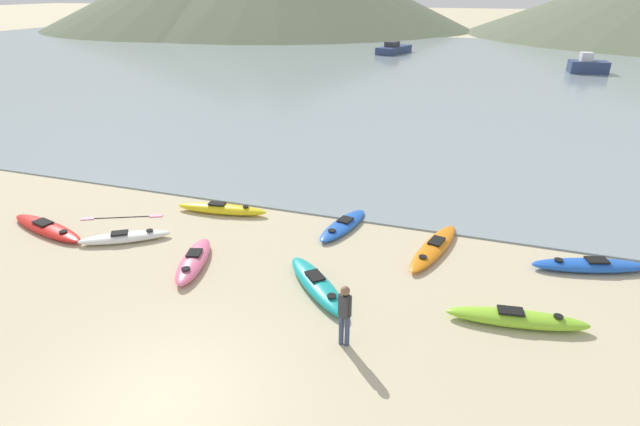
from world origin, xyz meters
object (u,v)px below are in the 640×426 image
kayak_on_sand_7 (517,318)px  loose_paddle (122,217)px  moored_boat_1 (588,66)px  kayak_on_sand_4 (434,247)px  kayak_on_sand_2 (317,285)px  kayak_on_sand_6 (47,228)px  kayak_on_sand_5 (125,237)px  person_near_foreground (345,312)px  kayak_on_sand_1 (194,261)px  kayak_on_sand_0 (343,225)px  moored_boat_2 (394,49)px  kayak_on_sand_3 (222,209)px  kayak_on_sand_8 (590,265)px

kayak_on_sand_7 → loose_paddle: kayak_on_sand_7 is taller
moored_boat_1 → loose_paddle: 44.99m
kayak_on_sand_4 → kayak_on_sand_2: bearing=-129.9°
kayak_on_sand_2 → kayak_on_sand_6: size_ratio=0.76×
loose_paddle → kayak_on_sand_5: bearing=-48.2°
kayak_on_sand_6 → person_near_foreground: person_near_foreground is taller
kayak_on_sand_4 → kayak_on_sand_7: kayak_on_sand_7 is taller
kayak_on_sand_5 → kayak_on_sand_1: bearing=-12.0°
kayak_on_sand_6 → person_near_foreground: bearing=-12.0°
moored_boat_1 → person_near_foreground: bearing=-103.3°
kayak_on_sand_0 → kayak_on_sand_6: kayak_on_sand_6 is taller
kayak_on_sand_2 → kayak_on_sand_7: (5.01, 0.14, 0.00)m
moored_boat_1 → moored_boat_2: size_ratio=0.59×
kayak_on_sand_6 → loose_paddle: (1.62, 1.70, -0.12)m
kayak_on_sand_3 → kayak_on_sand_7: 10.48m
kayak_on_sand_2 → kayak_on_sand_6: (-9.65, 0.42, -0.04)m
kayak_on_sand_3 → kayak_on_sand_7: size_ratio=1.00×
kayak_on_sand_2 → moored_boat_1: size_ratio=0.81×
moored_boat_1 → kayak_on_sand_3: bearing=-113.2°
person_near_foreground → moored_boat_1: moored_boat_1 is taller
kayak_on_sand_5 → loose_paddle: kayak_on_sand_5 is taller
kayak_on_sand_1 → kayak_on_sand_2: (3.83, -0.06, 0.01)m
kayak_on_sand_5 → person_near_foreground: size_ratio=1.75×
kayak_on_sand_2 → kayak_on_sand_3: (-4.88, 3.60, -0.00)m
kayak_on_sand_3 → loose_paddle: size_ratio=1.30×
moored_boat_2 → kayak_on_sand_5: bearing=-88.4°
kayak_on_sand_1 → kayak_on_sand_8: size_ratio=0.83×
kayak_on_sand_1 → kayak_on_sand_4: bearing=25.8°
kayak_on_sand_8 → loose_paddle: bearing=-174.7°
kayak_on_sand_6 → kayak_on_sand_7: 14.66m
kayak_on_sand_6 → kayak_on_sand_4: bearing=12.7°
kayak_on_sand_7 → kayak_on_sand_8: size_ratio=1.01×
kayak_on_sand_3 → kayak_on_sand_6: kayak_on_sand_3 is taller
kayak_on_sand_7 → moored_boat_1: (6.80, 42.36, 0.52)m
kayak_on_sand_1 → kayak_on_sand_6: bearing=176.4°
kayak_on_sand_0 → kayak_on_sand_8: kayak_on_sand_8 is taller
kayak_on_sand_8 → moored_boat_2: moored_boat_2 is taller
kayak_on_sand_1 → kayak_on_sand_4: 7.23m
kayak_on_sand_0 → kayak_on_sand_2: size_ratio=1.04×
kayak_on_sand_1 → kayak_on_sand_7: 8.84m
kayak_on_sand_0 → loose_paddle: 7.81m
kayak_on_sand_8 → person_near_foreground: 7.92m
kayak_on_sand_7 → kayak_on_sand_4: bearing=127.3°
kayak_on_sand_3 → moored_boat_2: bearing=93.9°
kayak_on_sand_3 → moored_boat_1: (16.69, 38.90, 0.53)m
kayak_on_sand_7 → person_near_foreground: 4.30m
kayak_on_sand_7 → kayak_on_sand_1: bearing=-179.5°
kayak_on_sand_4 → kayak_on_sand_5: (-9.41, -2.53, 0.02)m
loose_paddle → kayak_on_sand_3: bearing=25.2°
kayak_on_sand_0 → kayak_on_sand_7: size_ratio=0.86×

